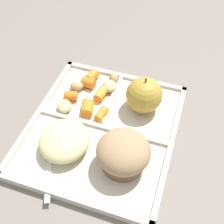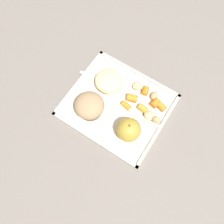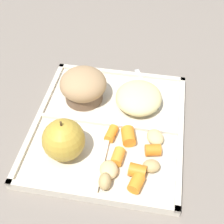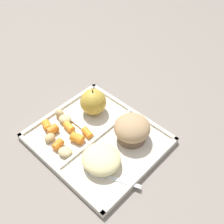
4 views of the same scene
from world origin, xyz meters
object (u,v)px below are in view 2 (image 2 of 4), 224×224
at_px(lunch_tray, 118,106).
at_px(bran_muffin, 89,106).
at_px(plastic_fork, 102,75).
at_px(green_apple, 129,130).

bearing_deg(lunch_tray, bran_muffin, 43.95).
height_order(lunch_tray, plastic_fork, lunch_tray).
bearing_deg(bran_muffin, plastic_fork, -72.22).
relative_size(green_apple, bran_muffin, 0.88).
xyz_separation_m(lunch_tray, plastic_fork, (0.11, -0.07, 0.01)).
distance_m(lunch_tray, green_apple, 0.11).
distance_m(green_apple, plastic_fork, 0.23).
relative_size(lunch_tray, green_apple, 3.87).
height_order(green_apple, plastic_fork, green_apple).
relative_size(lunch_tray, plastic_fork, 2.46).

